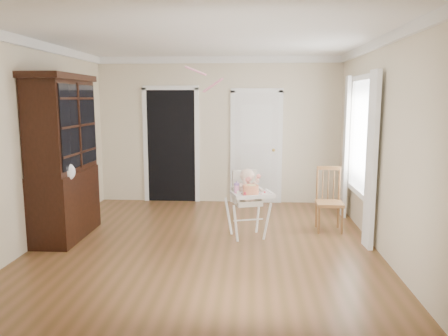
# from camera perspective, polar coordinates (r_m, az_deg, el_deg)

# --- Properties ---
(floor) EXTENTS (5.00, 5.00, 0.00)m
(floor) POSITION_cam_1_polar(r_m,az_deg,el_deg) (5.98, -2.48, -9.89)
(floor) COLOR brown
(floor) RESTS_ON ground
(ceiling) EXTENTS (5.00, 5.00, 0.00)m
(ceiling) POSITION_cam_1_polar(r_m,az_deg,el_deg) (5.71, -2.67, 16.70)
(ceiling) COLOR white
(ceiling) RESTS_ON wall_back
(wall_back) EXTENTS (4.50, 0.00, 4.50)m
(wall_back) POSITION_cam_1_polar(r_m,az_deg,el_deg) (8.17, -0.67, 4.89)
(wall_back) COLOR beige
(wall_back) RESTS_ON floor
(wall_left) EXTENTS (0.00, 5.00, 5.00)m
(wall_left) POSITION_cam_1_polar(r_m,az_deg,el_deg) (6.34, -23.27, 2.98)
(wall_left) COLOR beige
(wall_left) RESTS_ON floor
(wall_right) EXTENTS (0.00, 5.00, 5.00)m
(wall_right) POSITION_cam_1_polar(r_m,az_deg,el_deg) (5.88, 19.79, 2.77)
(wall_right) COLOR beige
(wall_right) RESTS_ON floor
(crown_molding) EXTENTS (4.50, 5.00, 0.12)m
(crown_molding) POSITION_cam_1_polar(r_m,az_deg,el_deg) (5.70, -2.67, 16.10)
(crown_molding) COLOR white
(crown_molding) RESTS_ON ceiling
(doorway) EXTENTS (1.06, 0.05, 2.22)m
(doorway) POSITION_cam_1_polar(r_m,az_deg,el_deg) (8.29, -6.90, 3.22)
(doorway) COLOR black
(doorway) RESTS_ON wall_back
(closet_door) EXTENTS (0.96, 0.09, 2.13)m
(closet_door) POSITION_cam_1_polar(r_m,az_deg,el_deg) (8.15, 4.24, 2.57)
(closet_door) COLOR white
(closet_door) RESTS_ON wall_back
(window_right) EXTENTS (0.13, 1.84, 2.30)m
(window_right) POSITION_cam_1_polar(r_m,az_deg,el_deg) (6.64, 17.28, 3.00)
(window_right) COLOR white
(window_right) RESTS_ON wall_right
(high_chair) EXTENTS (0.71, 0.80, 0.96)m
(high_chair) POSITION_cam_1_polar(r_m,az_deg,el_deg) (6.12, 3.11, -3.69)
(high_chair) COLOR white
(high_chair) RESTS_ON floor
(baby) EXTENTS (0.32, 0.24, 0.45)m
(baby) POSITION_cam_1_polar(r_m,az_deg,el_deg) (6.11, 3.07, -2.25)
(baby) COLOR beige
(baby) RESTS_ON high_chair
(cake) EXTENTS (0.27, 0.27, 0.13)m
(cake) POSITION_cam_1_polar(r_m,az_deg,el_deg) (5.88, 3.53, -2.85)
(cake) COLOR silver
(cake) RESTS_ON high_chair
(sippy_cup) EXTENTS (0.07, 0.07, 0.18)m
(sippy_cup) POSITION_cam_1_polar(r_m,az_deg,el_deg) (5.94, 1.67, -2.60)
(sippy_cup) COLOR pink
(sippy_cup) RESTS_ON high_chair
(china_cabinet) EXTENTS (0.60, 1.34, 2.27)m
(china_cabinet) POSITION_cam_1_polar(r_m,az_deg,el_deg) (6.43, -20.25, 1.30)
(china_cabinet) COLOR black
(china_cabinet) RESTS_ON floor
(dining_chair) EXTENTS (0.39, 0.39, 0.94)m
(dining_chair) POSITION_cam_1_polar(r_m,az_deg,el_deg) (6.65, 13.57, -4.24)
(dining_chair) COLOR brown
(dining_chair) RESTS_ON floor
(streamer) EXTENTS (0.34, 0.39, 0.15)m
(streamer) POSITION_cam_1_polar(r_m,az_deg,el_deg) (5.98, -3.76, 12.57)
(streamer) COLOR pink
(streamer) RESTS_ON ceiling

